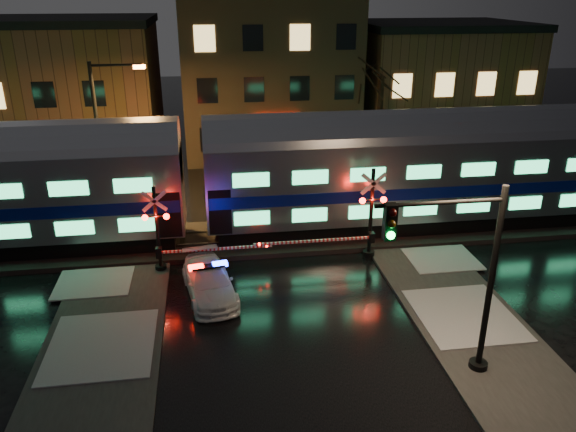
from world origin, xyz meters
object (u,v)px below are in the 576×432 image
(crossing_signal_left, at_px, (167,238))
(streetlight, at_px, (104,131))
(police_car, at_px, (209,281))
(crossing_signal_right, at_px, (363,223))
(traffic_light, at_px, (461,281))

(crossing_signal_left, height_order, streetlight, streetlight)
(police_car, height_order, crossing_signal_right, crossing_signal_right)
(crossing_signal_right, distance_m, streetlight, 13.81)
(crossing_signal_right, distance_m, crossing_signal_left, 8.52)
(police_car, height_order, crossing_signal_left, crossing_signal_left)
(police_car, distance_m, traffic_light, 9.92)
(crossing_signal_left, relative_size, traffic_light, 0.87)
(crossing_signal_left, distance_m, streetlight, 8.04)
(crossing_signal_right, height_order, traffic_light, traffic_light)
(traffic_light, height_order, streetlight, streetlight)
(traffic_light, xyz_separation_m, streetlight, (-12.30, 15.00, 1.33))
(traffic_light, bearing_deg, crossing_signal_left, 142.92)
(police_car, bearing_deg, traffic_light, -48.31)
(crossing_signal_right, relative_size, crossing_signal_left, 1.09)
(police_car, height_order, traffic_light, traffic_light)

